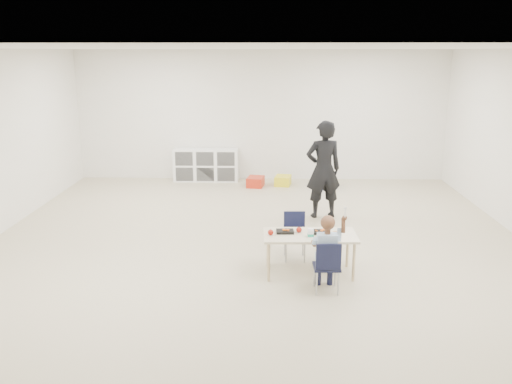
{
  "coord_description": "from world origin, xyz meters",
  "views": [
    {
      "loc": [
        0.18,
        -7.28,
        2.76
      ],
      "look_at": [
        -0.0,
        0.04,
        0.85
      ],
      "focal_mm": 38.0,
      "sensor_mm": 36.0,
      "label": 1
    }
  ],
  "objects_px": {
    "table": "(309,254)",
    "cubby_shelf": "(206,165)",
    "adult": "(323,169)",
    "chair_near": "(327,266)",
    "child": "(327,251)"
  },
  "relations": [
    {
      "from": "chair_near",
      "to": "adult",
      "type": "bearing_deg",
      "value": 84.01
    },
    {
      "from": "table",
      "to": "adult",
      "type": "distance_m",
      "value": 2.58
    },
    {
      "from": "table",
      "to": "cubby_shelf",
      "type": "xyz_separation_m",
      "value": [
        -1.9,
        5.11,
        0.08
      ]
    },
    {
      "from": "table",
      "to": "child",
      "type": "height_order",
      "value": "child"
    },
    {
      "from": "table",
      "to": "adult",
      "type": "xyz_separation_m",
      "value": [
        0.4,
        2.49,
        0.56
      ]
    },
    {
      "from": "chair_near",
      "to": "child",
      "type": "distance_m",
      "value": 0.18
    },
    {
      "from": "chair_near",
      "to": "cubby_shelf",
      "type": "distance_m",
      "value": 5.98
    },
    {
      "from": "child",
      "to": "cubby_shelf",
      "type": "bearing_deg",
      "value": 108.6
    },
    {
      "from": "adult",
      "to": "child",
      "type": "bearing_deg",
      "value": 74.04
    },
    {
      "from": "chair_near",
      "to": "child",
      "type": "bearing_deg",
      "value": 0.0
    },
    {
      "from": "chair_near",
      "to": "table",
      "type": "bearing_deg",
      "value": 106.37
    },
    {
      "from": "table",
      "to": "cubby_shelf",
      "type": "distance_m",
      "value": 5.45
    },
    {
      "from": "table",
      "to": "chair_near",
      "type": "distance_m",
      "value": 0.53
    },
    {
      "from": "table",
      "to": "child",
      "type": "xyz_separation_m",
      "value": [
        0.16,
        -0.51,
        0.23
      ]
    },
    {
      "from": "chair_near",
      "to": "adult",
      "type": "relative_size",
      "value": 0.39
    }
  ]
}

